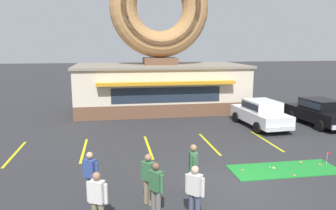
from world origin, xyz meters
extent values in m
plane|color=#2D2D30|center=(0.00, 0.00, 0.00)|extent=(160.00, 160.00, 0.00)
cube|color=brown|center=(-0.65, 14.00, 0.45)|extent=(12.00, 6.00, 0.90)
cube|color=beige|center=(-0.65, 14.00, 2.05)|extent=(12.00, 6.00, 2.30)
cube|color=gray|center=(-0.65, 14.00, 3.28)|extent=(12.30, 6.30, 0.16)
cube|color=orange|center=(-0.65, 10.70, 2.35)|extent=(9.00, 0.60, 0.20)
cube|color=#232D3D|center=(-0.65, 10.98, 1.55)|extent=(7.20, 0.03, 1.00)
cube|color=brown|center=(-0.65, 14.00, 3.61)|extent=(2.40, 1.80, 0.50)
torus|color=#B27F4C|center=(-0.65, 14.00, 7.41)|extent=(7.10, 1.90, 7.10)
torus|color=#9E6B42|center=(-0.65, 13.57, 7.41)|extent=(6.25, 1.05, 6.24)
cube|color=#1E842D|center=(2.40, 1.21, 0.01)|extent=(4.24, 1.59, 0.03)
torus|color=#A5724C|center=(0.72, 1.33, 0.05)|extent=(0.13, 0.13, 0.04)
torus|color=#A5724C|center=(2.41, 0.53, 0.05)|extent=(0.13, 0.13, 0.04)
torus|color=#D17F47|center=(3.43, 1.77, 0.05)|extent=(0.13, 0.13, 0.04)
torus|color=#E5C666|center=(2.02, 1.35, 0.05)|extent=(0.13, 0.13, 0.04)
torus|color=#D17F47|center=(4.01, 1.37, 0.05)|extent=(0.13, 0.13, 0.04)
sphere|color=white|center=(1.91, 1.44, 0.05)|extent=(0.04, 0.04, 0.04)
cylinder|color=silver|center=(4.27, 1.31, 0.31)|extent=(0.01, 0.01, 0.55)
cube|color=red|center=(4.33, 1.31, 0.53)|extent=(0.12, 0.01, 0.08)
cube|color=silver|center=(4.42, 7.79, 0.66)|extent=(2.05, 4.51, 0.68)
cube|color=silver|center=(4.43, 7.64, 1.30)|extent=(1.70, 2.20, 0.60)
cube|color=#232D3D|center=(4.43, 7.64, 1.32)|extent=(1.71, 2.12, 0.36)
cube|color=silver|center=(4.27, 10.01, 0.42)|extent=(1.67, 0.21, 0.24)
cube|color=silver|center=(4.57, 5.56, 0.42)|extent=(1.67, 0.21, 0.24)
cylinder|color=black|center=(3.45, 9.09, 0.32)|extent=(0.26, 0.65, 0.64)
cylinder|color=black|center=(5.21, 9.21, 0.32)|extent=(0.26, 0.65, 0.64)
cylinder|color=black|center=(3.63, 6.37, 0.32)|extent=(0.26, 0.65, 0.64)
cylinder|color=black|center=(5.39, 6.48, 0.32)|extent=(0.26, 0.65, 0.64)
cube|color=black|center=(8.06, 7.63, 0.66)|extent=(2.08, 4.52, 0.68)
cube|color=black|center=(8.07, 7.48, 1.30)|extent=(1.71, 2.21, 0.60)
cube|color=#232D3D|center=(8.07, 7.48, 1.32)|extent=(1.73, 2.13, 0.36)
cube|color=silver|center=(7.90, 9.86, 0.42)|extent=(1.67, 0.22, 0.24)
cylinder|color=black|center=(7.08, 8.93, 0.32)|extent=(0.27, 0.65, 0.64)
cylinder|color=black|center=(8.84, 9.06, 0.32)|extent=(0.27, 0.65, 0.64)
cylinder|color=black|center=(7.28, 6.21, 0.32)|extent=(0.27, 0.65, 0.64)
cylinder|color=#474C66|center=(-4.94, -0.07, 0.39)|extent=(0.15, 0.15, 0.77)
cylinder|color=#474C66|center=(-4.78, -0.19, 0.39)|extent=(0.15, 0.15, 0.77)
cube|color=#33478C|center=(-4.86, -0.13, 1.06)|extent=(0.45, 0.42, 0.57)
cylinder|color=#33478C|center=(-5.06, 0.02, 1.03)|extent=(0.10, 0.10, 0.52)
cylinder|color=#33478C|center=(-4.66, -0.28, 1.03)|extent=(0.10, 0.10, 0.52)
sphere|color=tan|center=(-4.86, -0.13, 1.47)|extent=(0.21, 0.21, 0.21)
cube|color=silver|center=(-4.58, -1.87, 1.08)|extent=(0.45, 0.38, 0.58)
cylinder|color=silver|center=(-4.35, -1.98, 1.05)|extent=(0.10, 0.10, 0.53)
cylinder|color=silver|center=(-4.80, -1.77, 1.05)|extent=(0.10, 0.10, 0.53)
sphere|color=#9E7051|center=(-4.58, -1.87, 1.50)|extent=(0.21, 0.21, 0.21)
cylinder|color=#474C66|center=(-1.62, -0.26, 0.41)|extent=(0.15, 0.15, 0.81)
cylinder|color=#474C66|center=(-1.60, -0.06, 0.41)|extent=(0.15, 0.15, 0.81)
cube|color=#386B42|center=(-1.61, -0.16, 1.11)|extent=(0.27, 0.40, 0.60)
cylinder|color=#386B42|center=(-1.63, -0.41, 1.08)|extent=(0.10, 0.10, 0.55)
cylinder|color=#386B42|center=(-1.59, 0.09, 1.08)|extent=(0.10, 0.10, 0.55)
sphere|color=#9E7051|center=(-1.61, -0.16, 1.55)|extent=(0.22, 0.22, 0.22)
cylinder|color=#7F7056|center=(-3.19, -0.59, 0.39)|extent=(0.15, 0.15, 0.78)
cylinder|color=#7F7056|center=(-3.05, -0.74, 0.39)|extent=(0.15, 0.15, 0.78)
cube|color=#386B42|center=(-3.12, -0.66, 1.07)|extent=(0.43, 0.44, 0.57)
cylinder|color=#386B42|center=(-3.29, -0.48, 1.04)|extent=(0.10, 0.10, 0.53)
cylinder|color=#386B42|center=(-2.95, -0.85, 1.04)|extent=(0.10, 0.10, 0.53)
sphere|color=#9E7051|center=(-3.12, -0.66, 1.49)|extent=(0.21, 0.21, 0.21)
cylinder|color=slate|center=(-3.04, -1.28, 0.39)|extent=(0.15, 0.15, 0.77)
cylinder|color=slate|center=(-2.93, -1.45, 0.39)|extent=(0.15, 0.15, 0.77)
cube|color=#386B42|center=(-2.98, -1.36, 1.05)|extent=(0.41, 0.45, 0.56)
cylinder|color=#386B42|center=(-3.12, -1.15, 1.03)|extent=(0.10, 0.10, 0.52)
cylinder|color=#386B42|center=(-2.85, -1.57, 1.03)|extent=(0.10, 0.10, 0.52)
sphere|color=brown|center=(-2.98, -1.36, 1.47)|extent=(0.21, 0.21, 0.21)
cylinder|color=#474C66|center=(-2.05, -1.76, 0.39)|extent=(0.15, 0.15, 0.78)
cylinder|color=#474C66|center=(-1.91, -1.90, 0.39)|extent=(0.15, 0.15, 0.78)
cube|color=silver|center=(-1.98, -1.83, 1.07)|extent=(0.44, 0.44, 0.57)
cylinder|color=silver|center=(-2.16, -1.66, 1.04)|extent=(0.10, 0.10, 0.52)
cylinder|color=silver|center=(-1.80, -2.00, 1.04)|extent=(0.10, 0.10, 0.52)
sphere|color=beige|center=(-1.98, -1.83, 1.49)|extent=(0.21, 0.21, 0.21)
cylinder|color=#232833|center=(6.00, 10.53, 0.47)|extent=(0.56, 0.56, 0.95)
torus|color=black|center=(6.00, 10.53, 0.95)|extent=(0.57, 0.57, 0.05)
cube|color=yellow|center=(-8.51, 5.00, 0.00)|extent=(0.12, 3.60, 0.01)
cube|color=yellow|center=(-5.51, 5.00, 0.00)|extent=(0.12, 3.60, 0.01)
cube|color=yellow|center=(-2.51, 5.00, 0.00)|extent=(0.12, 3.60, 0.01)
cube|color=yellow|center=(0.49, 5.00, 0.00)|extent=(0.12, 3.60, 0.01)
cube|color=yellow|center=(3.49, 5.00, 0.00)|extent=(0.12, 3.60, 0.01)
camera|label=1|loc=(-4.08, -9.93, 4.80)|focal=35.00mm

